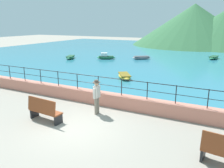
{
  "coord_description": "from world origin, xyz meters",
  "views": [
    {
      "loc": [
        5.46,
        -7.31,
        4.43
      ],
      "look_at": [
        -0.11,
        3.7,
        1.1
      ],
      "focal_mm": 36.45,
      "sensor_mm": 36.0,
      "label": 1
    }
  ],
  "objects": [
    {
      "name": "boat_6",
      "position": [
        -12.11,
        15.79,
        0.26
      ],
      "size": [
        1.72,
        2.47,
        0.36
      ],
      "color": "#338C59",
      "rests_on": "lake_water"
    },
    {
      "name": "hill_secondary",
      "position": [
        4.48,
        41.37,
        3.39
      ],
      "size": [
        21.25,
        21.25,
        6.79
      ],
      "primitive_type": "cone",
      "color": "#33663D",
      "rests_on": "ground"
    },
    {
      "name": "bench_main",
      "position": [
        -1.75,
        -0.01,
        0.56
      ],
      "size": [
        1.74,
        0.69,
        1.13
      ],
      "color": "brown",
      "rests_on": "ground"
    },
    {
      "name": "boat_2",
      "position": [
        -3.99,
        19.5,
        0.26
      ],
      "size": [
        2.4,
        2.05,
        0.36
      ],
      "color": "gray",
      "rests_on": "lake_water"
    },
    {
      "name": "promenade_wall",
      "position": [
        0.0,
        3.2,
        0.35
      ],
      "size": [
        20.0,
        0.56,
        0.7
      ],
      "primitive_type": "cube",
      "color": "tan",
      "rests_on": "ground"
    },
    {
      "name": "boat_4",
      "position": [
        -1.78,
        9.23,
        0.26
      ],
      "size": [
        2.04,
        2.41,
        0.36
      ],
      "color": "gold",
      "rests_on": "lake_water"
    },
    {
      "name": "ground_plane",
      "position": [
        0.0,
        0.0,
        0.0
      ],
      "size": [
        120.0,
        120.0,
        0.0
      ],
      "primitive_type": "plane",
      "color": "gray"
    },
    {
      "name": "lake_water",
      "position": [
        0.0,
        25.84,
        0.03
      ],
      "size": [
        64.0,
        44.32,
        0.06
      ],
      "primitive_type": "cube",
      "color": "teal",
      "rests_on": "ground"
    },
    {
      "name": "boat_3",
      "position": [
        -8.01,
        17.58,
        0.33
      ],
      "size": [
        2.46,
        1.86,
        0.76
      ],
      "color": "#338C59",
      "rests_on": "lake_water"
    },
    {
      "name": "railing",
      "position": [
        -0.0,
        3.2,
        1.31
      ],
      "size": [
        18.44,
        0.04,
        0.9
      ],
      "color": "black",
      "rests_on": "promenade_wall"
    },
    {
      "name": "hill_main",
      "position": [
        -1.17,
        42.21,
        4.06
      ],
      "size": [
        24.42,
        24.42,
        8.12
      ],
      "primitive_type": "cone",
      "color": "#33663D",
      "rests_on": "ground"
    },
    {
      "name": "person_walking",
      "position": [
        -0.03,
        1.88,
        0.98
      ],
      "size": [
        0.38,
        0.57,
        1.75
      ],
      "color": "slate",
      "rests_on": "ground"
    },
    {
      "name": "boat_1",
      "position": [
        4.06,
        23.59,
        0.26
      ],
      "size": [
        1.39,
        2.44,
        0.36
      ],
      "color": "#338C59",
      "rests_on": "lake_water"
    }
  ]
}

